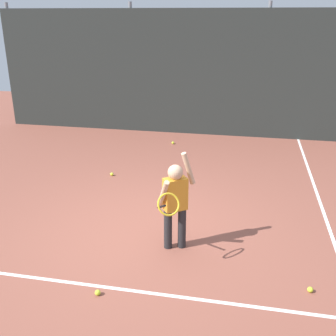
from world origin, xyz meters
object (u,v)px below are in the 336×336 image
Objects in this scene: tennis_player at (175,200)px; tennis_ball_3 at (112,174)px; tennis_ball_2 at (173,143)px; tennis_ball_1 at (310,290)px; tennis_ball_0 at (98,293)px.

tennis_player reaches higher than tennis_ball_3.
tennis_player is at bearing -78.98° from tennis_ball_2.
tennis_ball_1 is 1.00× the size of tennis_ball_2.
tennis_player is 20.46× the size of tennis_ball_0.
tennis_ball_0 is (-0.68, -1.15, -0.69)m from tennis_player.
tennis_ball_0 and tennis_ball_3 have the same top height.
tennis_ball_0 is 2.44m from tennis_ball_1.
tennis_player is at bearing 160.10° from tennis_ball_1.
tennis_ball_2 is (-0.22, 5.76, 0.00)m from tennis_ball_0.
tennis_ball_0 and tennis_ball_1 have the same top height.
tennis_ball_1 and tennis_ball_3 have the same top height.
tennis_ball_3 is at bearing 91.15° from tennis_player.
tennis_ball_2 is at bearing 116.46° from tennis_ball_1.
tennis_ball_2 is 1.00× the size of tennis_ball_3.
tennis_ball_1 and tennis_ball_2 have the same top height.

